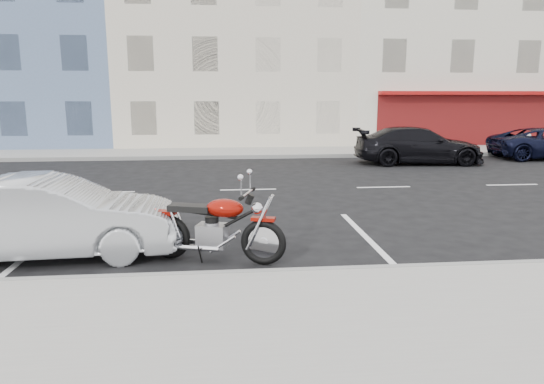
{
  "coord_description": "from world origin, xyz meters",
  "views": [
    {
      "loc": [
        -2.65,
        -13.66,
        2.64
      ],
      "look_at": [
        -1.75,
        -4.42,
        0.8
      ],
      "focal_mm": 32.0,
      "sensor_mm": 36.0,
      "label": 1
    }
  ],
  "objects_px": {
    "car_far": "(418,145)",
    "motorcycle": "(265,233)",
    "fire_hydrant": "(528,141)",
    "sedan_silver": "(50,217)"
  },
  "relations": [
    {
      "from": "car_far",
      "to": "motorcycle",
      "type": "bearing_deg",
      "value": 151.81
    },
    {
      "from": "fire_hydrant",
      "to": "car_far",
      "type": "xyz_separation_m",
      "value": [
        -7.02,
        -3.67,
        0.2
      ]
    },
    {
      "from": "sedan_silver",
      "to": "car_far",
      "type": "xyz_separation_m",
      "value": [
        10.51,
        10.44,
        0.05
      ]
    },
    {
      "from": "motorcycle",
      "to": "sedan_silver",
      "type": "distance_m",
      "value": 3.57
    },
    {
      "from": "fire_hydrant",
      "to": "sedan_silver",
      "type": "bearing_deg",
      "value": -141.17
    },
    {
      "from": "motorcycle",
      "to": "sedan_silver",
      "type": "bearing_deg",
      "value": -174.61
    },
    {
      "from": "motorcycle",
      "to": "sedan_silver",
      "type": "height_order",
      "value": "sedan_silver"
    },
    {
      "from": "car_far",
      "to": "sedan_silver",
      "type": "bearing_deg",
      "value": 138.76
    },
    {
      "from": "fire_hydrant",
      "to": "car_far",
      "type": "relative_size",
      "value": 0.14
    },
    {
      "from": "sedan_silver",
      "to": "fire_hydrant",
      "type": "bearing_deg",
      "value": -54.64
    }
  ]
}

